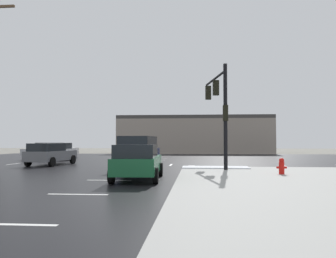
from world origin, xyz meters
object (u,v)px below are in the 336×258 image
(fire_hydrant, at_px, (282,166))
(suv_navy, at_px, (138,152))
(sedan_grey, at_px, (50,154))
(sedan_green, at_px, (138,161))
(traffic_signal_mast, at_px, (219,102))
(sedan_white, at_px, (54,150))
(sedan_silver, at_px, (50,151))

(fire_hydrant, relative_size, suv_navy, 0.16)
(sedan_grey, bearing_deg, sedan_green, -132.10)
(traffic_signal_mast, bearing_deg, sedan_white, 37.93)
(sedan_grey, bearing_deg, sedan_silver, 29.70)
(fire_hydrant, bearing_deg, sedan_white, 136.34)
(sedan_grey, bearing_deg, sedan_white, 28.00)
(sedan_grey, relative_size, sedan_white, 1.01)
(traffic_signal_mast, relative_size, suv_navy, 1.23)
(suv_navy, relative_size, sedan_silver, 1.08)
(sedan_silver, distance_m, sedan_white, 5.52)
(sedan_silver, bearing_deg, sedan_green, 124.38)
(sedan_white, bearing_deg, sedan_grey, -71.03)
(sedan_grey, xyz_separation_m, sedan_silver, (-2.82, 6.42, 0.00))
(sedan_green, height_order, sedan_silver, same)
(traffic_signal_mast, height_order, suv_navy, traffic_signal_mast)
(sedan_white, bearing_deg, sedan_silver, -73.19)
(sedan_silver, bearing_deg, sedan_grey, 112.94)
(sedan_green, distance_m, sedan_white, 24.01)
(sedan_grey, height_order, suv_navy, suv_navy)
(traffic_signal_mast, distance_m, sedan_green, 7.70)
(suv_navy, bearing_deg, sedan_grey, -111.73)
(fire_hydrant, distance_m, sedan_white, 26.77)
(fire_hydrant, distance_m, sedan_grey, 16.19)
(sedan_green, relative_size, suv_navy, 0.94)
(traffic_signal_mast, bearing_deg, sedan_grey, 64.79)
(sedan_grey, height_order, sedan_white, same)
(sedan_green, xyz_separation_m, sedan_white, (-12.61, 20.42, 0.00))
(sedan_green, xyz_separation_m, suv_navy, (-0.95, 5.64, 0.24))
(suv_navy, height_order, sedan_silver, suv_navy)
(sedan_green, bearing_deg, sedan_white, 29.47)
(traffic_signal_mast, relative_size, sedan_white, 1.30)
(traffic_signal_mast, distance_m, sedan_white, 22.47)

